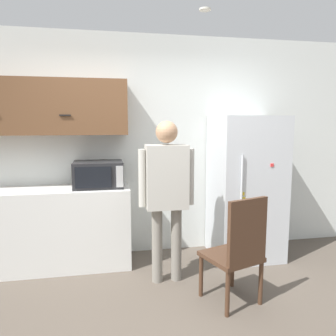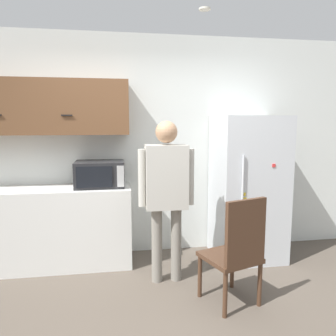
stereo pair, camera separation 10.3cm
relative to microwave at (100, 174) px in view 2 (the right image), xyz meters
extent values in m
plane|color=brown|center=(0.48, -1.46, -1.06)|extent=(16.00, 16.00, 0.00)
cube|color=silver|center=(0.48, 0.30, 0.29)|extent=(6.00, 0.06, 2.70)
cube|color=silver|center=(-0.69, -0.01, -0.60)|extent=(2.06, 0.56, 0.91)
cube|color=brown|center=(-0.69, 0.10, 0.76)|extent=(2.06, 0.34, 0.61)
cube|color=black|center=(-0.33, -0.09, 0.66)|extent=(0.12, 0.01, 0.01)
cube|color=#232326|center=(0.00, 0.00, 0.00)|extent=(0.55, 0.42, 0.29)
cube|color=black|center=(-0.05, -0.21, 0.00)|extent=(0.39, 0.01, 0.23)
cube|color=#B2B2B2|center=(0.23, -0.21, 0.00)|extent=(0.08, 0.01, 0.24)
cylinder|color=gray|center=(0.58, -0.58, -0.67)|extent=(0.11, 0.11, 0.78)
cylinder|color=gray|center=(0.79, -0.58, -0.67)|extent=(0.11, 0.11, 0.78)
cube|color=beige|center=(0.69, -0.58, 0.04)|extent=(0.42, 0.22, 0.64)
sphere|color=tan|center=(0.69, -0.58, 0.49)|extent=(0.22, 0.22, 0.22)
cylinder|color=beige|center=(0.44, -0.58, 0.04)|extent=(0.07, 0.07, 0.58)
cylinder|color=beige|center=(0.94, -0.58, 0.04)|extent=(0.07, 0.07, 0.58)
cube|color=silver|center=(1.76, -0.10, -0.20)|extent=(0.79, 0.71, 1.72)
cylinder|color=silver|center=(1.54, -0.48, -0.06)|extent=(0.02, 0.02, 0.60)
cube|color=red|center=(1.90, -0.46, 0.12)|extent=(0.04, 0.01, 0.04)
cube|color=orange|center=(1.73, -0.46, -0.26)|extent=(0.04, 0.01, 0.04)
cube|color=yellow|center=(1.58, -0.46, -0.25)|extent=(0.04, 0.01, 0.04)
cube|color=yellow|center=(1.56, -0.46, -0.19)|extent=(0.04, 0.01, 0.04)
cube|color=#472D1E|center=(1.19, -1.07, -0.63)|extent=(0.57, 0.57, 0.04)
cylinder|color=#472D1E|center=(1.31, -0.82, -0.86)|extent=(0.04, 0.04, 0.41)
cylinder|color=#472D1E|center=(0.95, -0.95, -0.86)|extent=(0.04, 0.04, 0.41)
cylinder|color=#472D1E|center=(1.44, -1.19, -0.86)|extent=(0.04, 0.04, 0.41)
cylinder|color=#472D1E|center=(1.07, -1.31, -0.86)|extent=(0.04, 0.04, 0.41)
cube|color=#472D1E|center=(1.26, -1.26, -0.33)|extent=(0.40, 0.17, 0.56)
cylinder|color=white|center=(1.02, -0.70, 1.62)|extent=(0.11, 0.11, 0.01)
camera|label=1|loc=(0.09, -3.77, 0.58)|focal=35.00mm
camera|label=2|loc=(0.19, -3.79, 0.58)|focal=35.00mm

